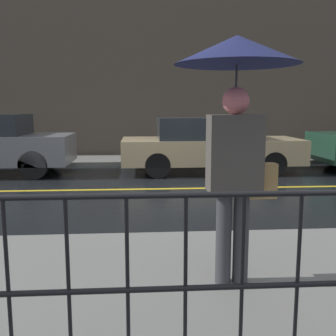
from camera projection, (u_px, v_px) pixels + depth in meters
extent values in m
plane|color=black|center=(153.00, 189.00, 8.09)|extent=(80.00, 80.00, 0.00)
cube|color=slate|center=(171.00, 287.00, 3.54)|extent=(28.00, 2.76, 0.13)
cube|color=slate|center=(149.00, 160.00, 12.17)|extent=(28.00, 1.83, 0.13)
cube|color=gold|center=(153.00, 189.00, 8.09)|extent=(25.20, 0.12, 0.01)
cube|color=#4C4238|center=(147.00, 55.00, 12.72)|extent=(28.00, 0.30, 6.73)
cylinder|color=black|center=(186.00, 195.00, 2.26)|extent=(12.00, 0.04, 0.04)
cylinder|color=black|center=(185.00, 288.00, 2.34)|extent=(12.00, 0.04, 0.04)
cylinder|color=black|center=(8.00, 286.00, 2.26)|extent=(0.02, 0.02, 1.03)
cylinder|color=black|center=(69.00, 284.00, 2.29)|extent=(0.02, 0.02, 1.03)
cylinder|color=black|center=(128.00, 282.00, 2.31)|extent=(0.02, 0.02, 1.03)
cylinder|color=black|center=(185.00, 280.00, 2.33)|extent=(0.02, 0.02, 1.03)
cylinder|color=black|center=(242.00, 278.00, 2.36)|extent=(0.02, 0.02, 1.03)
cylinder|color=black|center=(298.00, 277.00, 2.38)|extent=(0.02, 0.02, 1.03)
cylinder|color=#333338|center=(224.00, 238.00, 3.42)|extent=(0.14, 0.14, 0.82)
cylinder|color=#333338|center=(241.00, 237.00, 3.43)|extent=(0.14, 0.14, 0.82)
cube|color=#47423D|center=(234.00, 154.00, 3.31)|extent=(0.45, 0.27, 0.65)
sphere|color=#CB6C70|center=(236.00, 101.00, 3.25)|extent=(0.23, 0.23, 0.23)
cylinder|color=#262628|center=(236.00, 110.00, 3.26)|extent=(0.02, 0.02, 0.73)
cone|color=#191E4C|center=(237.00, 50.00, 3.19)|extent=(1.03, 1.03, 0.23)
cube|color=#9E7A47|center=(262.00, 181.00, 3.37)|extent=(0.24, 0.12, 0.30)
cylinder|color=black|center=(48.00, 157.00, 10.61)|extent=(0.68, 0.22, 0.68)
cylinder|color=black|center=(34.00, 165.00, 9.14)|extent=(0.68, 0.22, 0.68)
cube|color=tan|center=(211.00, 150.00, 10.14)|extent=(4.55, 1.77, 0.62)
cube|color=#1E2328|center=(204.00, 128.00, 10.04)|extent=(2.36, 1.63, 0.54)
cylinder|color=black|center=(255.00, 156.00, 11.05)|extent=(0.61, 0.22, 0.61)
cylinder|color=black|center=(274.00, 164.00, 9.52)|extent=(0.61, 0.22, 0.61)
cylinder|color=black|center=(155.00, 157.00, 10.85)|extent=(0.61, 0.22, 0.61)
cylinder|color=black|center=(158.00, 165.00, 9.32)|extent=(0.61, 0.22, 0.61)
cylinder|color=black|center=(335.00, 156.00, 11.23)|extent=(0.62, 0.22, 0.62)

